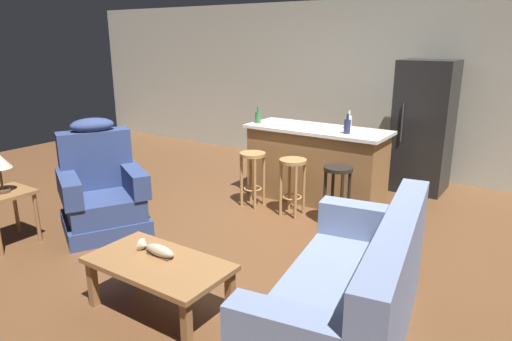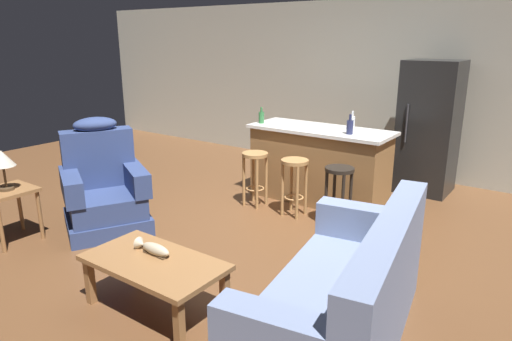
# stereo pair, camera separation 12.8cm
# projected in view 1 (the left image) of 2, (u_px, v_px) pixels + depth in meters

# --- Properties ---
(ground_plane) EXTENTS (12.00, 12.00, 0.00)m
(ground_plane) POSITION_uv_depth(u_px,v_px,m) (257.00, 235.00, 4.90)
(ground_plane) COLOR brown
(back_wall) EXTENTS (12.00, 0.05, 2.60)m
(back_wall) POSITION_uv_depth(u_px,v_px,m) (370.00, 87.00, 7.02)
(back_wall) COLOR #B2B2A3
(back_wall) RESTS_ON ground_plane
(coffee_table) EXTENTS (1.10, 0.60, 0.42)m
(coffee_table) POSITION_uv_depth(u_px,v_px,m) (159.00, 268.00, 3.43)
(coffee_table) COLOR olive
(coffee_table) RESTS_ON ground_plane
(fish_figurine) EXTENTS (0.34, 0.10, 0.10)m
(fish_figurine) POSITION_uv_depth(u_px,v_px,m) (157.00, 250.00, 3.51)
(fish_figurine) COLOR #4C3823
(fish_figurine) RESTS_ON coffee_table
(couch) EXTENTS (1.13, 2.01, 0.94)m
(couch) POSITION_uv_depth(u_px,v_px,m) (352.00, 298.00, 3.08)
(couch) COLOR #707FA3
(couch) RESTS_ON ground_plane
(recliner_near_lamp) EXTENTS (1.14, 1.14, 1.20)m
(recliner_near_lamp) POSITION_uv_depth(u_px,v_px,m) (102.00, 192.00, 4.95)
(recliner_near_lamp) COLOR navy
(recliner_near_lamp) RESTS_ON ground_plane
(end_table) EXTENTS (0.48, 0.48, 0.56)m
(end_table) POSITION_uv_depth(u_px,v_px,m) (4.00, 201.00, 4.56)
(end_table) COLOR olive
(end_table) RESTS_ON ground_plane
(kitchen_island) EXTENTS (1.80, 0.70, 0.95)m
(kitchen_island) POSITION_uv_depth(u_px,v_px,m) (316.00, 164.00, 5.84)
(kitchen_island) COLOR olive
(kitchen_island) RESTS_ON ground_plane
(bar_stool_left) EXTENTS (0.32, 0.32, 0.68)m
(bar_stool_left) POSITION_uv_depth(u_px,v_px,m) (253.00, 169.00, 5.63)
(bar_stool_left) COLOR #A87A47
(bar_stool_left) RESTS_ON ground_plane
(bar_stool_middle) EXTENTS (0.32, 0.32, 0.68)m
(bar_stool_middle) POSITION_uv_depth(u_px,v_px,m) (293.00, 177.00, 5.33)
(bar_stool_middle) COLOR #A87A47
(bar_stool_middle) RESTS_ON ground_plane
(bar_stool_right) EXTENTS (0.32, 0.32, 0.68)m
(bar_stool_right) POSITION_uv_depth(u_px,v_px,m) (337.00, 185.00, 5.02)
(bar_stool_right) COLOR black
(bar_stool_right) RESTS_ON ground_plane
(refrigerator) EXTENTS (0.70, 0.69, 1.76)m
(refrigerator) POSITION_uv_depth(u_px,v_px,m) (423.00, 127.00, 6.15)
(refrigerator) COLOR black
(refrigerator) RESTS_ON ground_plane
(bottle_tall_green) EXTENTS (0.08, 0.08, 0.23)m
(bottle_tall_green) POSITION_uv_depth(u_px,v_px,m) (347.00, 126.00, 5.33)
(bottle_tall_green) COLOR #23284C
(bottle_tall_green) RESTS_ON kitchen_island
(bottle_short_amber) EXTENTS (0.07, 0.07, 0.21)m
(bottle_short_amber) POSITION_uv_depth(u_px,v_px,m) (258.00, 117.00, 5.99)
(bottle_short_amber) COLOR #2D6B38
(bottle_short_amber) RESTS_ON kitchen_island
(bottle_wine_dark) EXTENTS (0.07, 0.07, 0.22)m
(bottle_wine_dark) POSITION_uv_depth(u_px,v_px,m) (349.00, 122.00, 5.63)
(bottle_wine_dark) COLOR silver
(bottle_wine_dark) RESTS_ON kitchen_island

